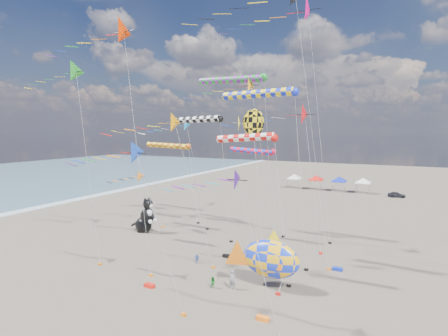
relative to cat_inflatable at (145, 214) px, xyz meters
name	(u,v)px	position (x,y,z in m)	size (l,w,h in m)	color
ground	(152,311)	(13.83, -15.92, -2.38)	(260.00, 260.00, 0.00)	brown
delta_kite_0	(290,116)	(18.77, 1.94, 12.52)	(12.61, 2.58, 16.47)	red
delta_kite_1	(137,157)	(12.31, -15.45, 8.99)	(9.94, 1.82, 12.68)	#1A42B6
delta_kite_2	(213,184)	(18.58, -15.23, 7.36)	(9.64, 1.61, 10.97)	#441687
delta_kite_4	(177,126)	(9.92, -6.72, 11.41)	(11.60, 2.12, 15.21)	#FF9804
delta_kite_5	(68,74)	(0.16, -11.14, 16.44)	(10.27, 2.30, 20.27)	#208C25
delta_kite_6	(238,88)	(11.41, 4.27, 16.19)	(13.43, 2.34, 20.06)	#FFA71B
delta_kite_7	(141,178)	(-2.95, 2.80, 4.27)	(8.51, 1.72, 7.89)	orange
delta_kite_8	(110,33)	(5.72, -10.98, 19.73)	(13.47, 2.62, 23.71)	#EF3100
delta_kite_9	(302,13)	(18.70, 6.04, 24.45)	(15.10, 3.26, 28.68)	#E30871
delta_kite_10	(180,128)	(2.65, 4.63, 11.32)	(10.35, 1.73, 15.01)	#148CD2
windsock_0	(261,94)	(17.40, -3.21, 14.42)	(9.10, 0.86, 17.30)	#1527D2
windsock_1	(254,152)	(12.94, 6.07, 8.28)	(7.57, 0.72, 11.10)	red
windsock_2	(249,139)	(17.89, -7.39, 10.22)	(7.00, 0.68, 13.05)	red
windsock_3	(234,80)	(10.71, 4.70, 17.22)	(10.54, 0.94, 20.14)	#188828
windsock_4	(170,146)	(-0.57, 6.75, 8.71)	(8.79, 0.79, 11.54)	#D75912
windsock_5	(200,120)	(7.86, 1.27, 12.23)	(7.84, 0.82, 15.10)	black
angelfish_kite	(251,124)	(16.63, -3.86, 11.60)	(3.74, 3.02, 15.41)	yellow
cat_inflatable	(145,214)	(0.00, 0.00, 0.00)	(3.53, 1.77, 4.77)	black
fish_inflatable	(270,259)	(20.26, -8.24, 0.16)	(6.73, 3.29, 5.08)	#1634D9
person_adult	(233,280)	(17.59, -9.99, -1.57)	(0.59, 0.39, 1.63)	gray
child_green	(213,283)	(16.01, -10.59, -1.87)	(0.50, 0.39, 1.02)	#208B2B
child_blue	(197,258)	(11.86, -6.35, -1.89)	(0.58, 0.24, 0.98)	blue
kite_bag_0	(149,286)	(11.08, -12.85, -2.23)	(0.90, 0.44, 0.30)	red
kite_bag_1	(263,319)	(21.59, -13.43, -2.23)	(0.90, 0.44, 0.30)	orange
kite_bag_2	(338,269)	(24.83, -1.85, -2.23)	(0.90, 0.44, 0.30)	#1228B7
kite_bag_3	(227,256)	(13.83, -3.51, -2.23)	(0.90, 0.44, 0.30)	black
tent_row	(327,177)	(15.33, 44.08, 0.76)	(19.20, 4.20, 3.80)	white
parked_car	(397,195)	(29.35, 42.08, -1.82)	(1.32, 3.29, 1.12)	#26262D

